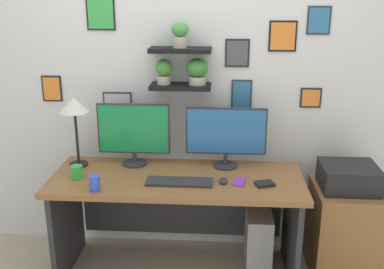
{
  "coord_description": "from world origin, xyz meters",
  "views": [
    {
      "loc": [
        0.29,
        -2.84,
        1.97
      ],
      "look_at": [
        0.1,
        0.05,
        1.04
      ],
      "focal_mm": 42.1,
      "sensor_mm": 36.0,
      "label": 1
    }
  ],
  "objects_px": {
    "scissors_tray": "(265,184)",
    "printer": "(349,177)",
    "coffee_mug": "(77,172)",
    "desk_lamp": "(75,110)",
    "keyboard": "(179,182)",
    "computer_tower_right": "(258,238)",
    "desk": "(178,200)",
    "pen_cup": "(95,183)",
    "computer_mouse": "(223,181)",
    "monitor_right": "(226,135)",
    "drawer_cabinet": "(342,230)",
    "monitor_left": "(134,132)",
    "cell_phone": "(240,182)"
  },
  "relations": [
    {
      "from": "scissors_tray",
      "to": "printer",
      "type": "distance_m",
      "value": 0.62
    },
    {
      "from": "coffee_mug",
      "to": "desk_lamp",
      "type": "bearing_deg",
      "value": 104.53
    },
    {
      "from": "keyboard",
      "to": "computer_tower_right",
      "type": "relative_size",
      "value": 0.98
    },
    {
      "from": "desk",
      "to": "printer",
      "type": "xyz_separation_m",
      "value": [
        1.18,
        0.03,
        0.2
      ]
    },
    {
      "from": "coffee_mug",
      "to": "computer_tower_right",
      "type": "xyz_separation_m",
      "value": [
        1.26,
        0.18,
        -0.57
      ]
    },
    {
      "from": "pen_cup",
      "to": "computer_mouse",
      "type": "bearing_deg",
      "value": 12.18
    },
    {
      "from": "monitor_right",
      "to": "computer_mouse",
      "type": "bearing_deg",
      "value": -92.95
    },
    {
      "from": "desk",
      "to": "computer_tower_right",
      "type": "xyz_separation_m",
      "value": [
        0.58,
        0.05,
        -0.32
      ]
    },
    {
      "from": "desk",
      "to": "pen_cup",
      "type": "distance_m",
      "value": 0.64
    },
    {
      "from": "monitor_right",
      "to": "drawer_cabinet",
      "type": "distance_m",
      "value": 1.08
    },
    {
      "from": "monitor_left",
      "to": "coffee_mug",
      "type": "bearing_deg",
      "value": -139.79
    },
    {
      "from": "keyboard",
      "to": "scissors_tray",
      "type": "bearing_deg",
      "value": 0.1
    },
    {
      "from": "desk_lamp",
      "to": "cell_phone",
      "type": "height_order",
      "value": "desk_lamp"
    },
    {
      "from": "keyboard",
      "to": "computer_tower_right",
      "type": "distance_m",
      "value": 0.8
    },
    {
      "from": "drawer_cabinet",
      "to": "printer",
      "type": "distance_m",
      "value": 0.41
    },
    {
      "from": "cell_phone",
      "to": "coffee_mug",
      "type": "distance_m",
      "value": 1.1
    },
    {
      "from": "computer_mouse",
      "to": "pen_cup",
      "type": "relative_size",
      "value": 0.9
    },
    {
      "from": "desk_lamp",
      "to": "keyboard",
      "type": "bearing_deg",
      "value": -19.59
    },
    {
      "from": "coffee_mug",
      "to": "pen_cup",
      "type": "xyz_separation_m",
      "value": [
        0.17,
        -0.19,
        0.01
      ]
    },
    {
      "from": "drawer_cabinet",
      "to": "printer",
      "type": "height_order",
      "value": "printer"
    },
    {
      "from": "desk",
      "to": "computer_mouse",
      "type": "bearing_deg",
      "value": -23.59
    },
    {
      "from": "pen_cup",
      "to": "monitor_left",
      "type": "bearing_deg",
      "value": 70.45
    },
    {
      "from": "keyboard",
      "to": "desk_lamp",
      "type": "height_order",
      "value": "desk_lamp"
    },
    {
      "from": "desk_lamp",
      "to": "scissors_tray",
      "type": "height_order",
      "value": "desk_lamp"
    },
    {
      "from": "computer_mouse",
      "to": "drawer_cabinet",
      "type": "xyz_separation_m",
      "value": [
        0.86,
        0.17,
        -0.44
      ]
    },
    {
      "from": "monitor_right",
      "to": "cell_phone",
      "type": "bearing_deg",
      "value": -72.2
    },
    {
      "from": "scissors_tray",
      "to": "keyboard",
      "type": "bearing_deg",
      "value": -179.9
    },
    {
      "from": "computer_mouse",
      "to": "desk_lamp",
      "type": "height_order",
      "value": "desk_lamp"
    },
    {
      "from": "monitor_left",
      "to": "desk_lamp",
      "type": "relative_size",
      "value": 1.03
    },
    {
      "from": "monitor_left",
      "to": "pen_cup",
      "type": "relative_size",
      "value": 5.23
    },
    {
      "from": "monitor_right",
      "to": "monitor_left",
      "type": "bearing_deg",
      "value": -180.0
    },
    {
      "from": "computer_mouse",
      "to": "monitor_left",
      "type": "bearing_deg",
      "value": 155.24
    },
    {
      "from": "computer_tower_right",
      "to": "desk",
      "type": "bearing_deg",
      "value": -175.01
    },
    {
      "from": "scissors_tray",
      "to": "drawer_cabinet",
      "type": "height_order",
      "value": "scissors_tray"
    },
    {
      "from": "cell_phone",
      "to": "coffee_mug",
      "type": "relative_size",
      "value": 1.56
    },
    {
      "from": "desk_lamp",
      "to": "drawer_cabinet",
      "type": "distance_m",
      "value": 2.09
    },
    {
      "from": "computer_mouse",
      "to": "drawer_cabinet",
      "type": "distance_m",
      "value": 0.98
    },
    {
      "from": "monitor_right",
      "to": "keyboard",
      "type": "distance_m",
      "value": 0.51
    },
    {
      "from": "monitor_left",
      "to": "coffee_mug",
      "type": "distance_m",
      "value": 0.49
    },
    {
      "from": "monitor_right",
      "to": "pen_cup",
      "type": "distance_m",
      "value": 0.98
    },
    {
      "from": "desk",
      "to": "scissors_tray",
      "type": "bearing_deg",
      "value": -15.86
    },
    {
      "from": "monitor_right",
      "to": "computer_mouse",
      "type": "distance_m",
      "value": 0.38
    },
    {
      "from": "desk",
      "to": "scissors_tray",
      "type": "relative_size",
      "value": 14.41
    },
    {
      "from": "desk",
      "to": "monitor_right",
      "type": "height_order",
      "value": "monitor_right"
    },
    {
      "from": "monitor_right",
      "to": "scissors_tray",
      "type": "height_order",
      "value": "monitor_right"
    },
    {
      "from": "keyboard",
      "to": "cell_phone",
      "type": "bearing_deg",
      "value": 5.24
    },
    {
      "from": "drawer_cabinet",
      "to": "computer_tower_right",
      "type": "distance_m",
      "value": 0.61
    },
    {
      "from": "desk",
      "to": "cell_phone",
      "type": "height_order",
      "value": "cell_phone"
    },
    {
      "from": "desk",
      "to": "printer",
      "type": "distance_m",
      "value": 1.2
    },
    {
      "from": "monitor_right",
      "to": "drawer_cabinet",
      "type": "xyz_separation_m",
      "value": [
        0.85,
        -0.13,
        -0.66
      ]
    }
  ]
}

